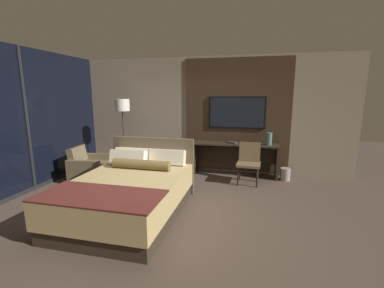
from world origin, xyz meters
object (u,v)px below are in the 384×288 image
Objects in this scene: desk at (235,153)px; vase_tall at (269,139)px; desk_chair at (249,159)px; waste_bin at (285,174)px; book at (232,142)px; bed at (129,193)px; armchair_by_window at (90,169)px; tv at (237,113)px; floor_lamp at (123,111)px.

vase_tall is at bearing -2.37° from desk.
waste_bin is at bearing 25.49° from desk_chair.
book is (-0.41, 0.49, 0.27)m from desk_chair.
bed reaches higher than book.
vase_tall is (2.27, 2.42, 0.57)m from bed.
desk is at bearing -78.05° from armchair_by_window.
desk is (1.51, 2.45, 0.18)m from bed.
tv is 1.53× the size of desk_chair.
waste_bin is (1.22, -0.16, -0.65)m from book.
desk reaches higher than waste_bin.
book is at bearing 177.14° from vase_tall.
tv is 4.79× the size of waste_bin.
floor_lamp reaches higher than bed.
vase_tall reaches higher than waste_bin.
bed is 2.57× the size of desk_chair.
bed is at bearing -133.22° from vase_tall.
waste_bin is (0.38, -0.12, -0.78)m from vase_tall.
desk is at bearing -7.74° from book.
bed is at bearing -119.88° from tv.
desk is at bearing 127.96° from desk_chair.
desk_chair is 0.70m from book.
book is at bearing 172.26° from desk.
vase_tall is (0.42, 0.45, 0.40)m from desk_chair.
desk_chair is 0.49× the size of floor_lamp.
armchair_by_window is at bearing -165.97° from desk_chair.
armchair_by_window is at bearing -166.89° from waste_bin.
vase_tall is at bearing 46.78° from bed.
tv is (-0.00, 0.19, 0.95)m from desk.
waste_bin is (0.81, 0.33, -0.38)m from desk_chair.
desk is 7.10× the size of waste_bin.
desk_chair reaches higher than waste_bin.
tv reaches higher than desk.
desk is at bearing 177.63° from vase_tall.
vase_tall is (0.76, -0.03, 0.39)m from desk.
floor_lamp is at bearing -40.43° from armchair_by_window.
floor_lamp is 2.72m from book.
floor_lamp is at bearing -173.96° from vase_tall.
tv is 4.77× the size of vase_tall.
tv is at bearing 90.00° from desk.
bed is 8.06× the size of waste_bin.
bed is at bearing -130.09° from desk_chair.
tv is at bearing 12.26° from floor_lamp.
floor_lamp is (-1.15, 2.05, 1.16)m from bed.
waste_bin is at bearing -17.43° from vase_tall.
desk is 1.22m from waste_bin.
floor_lamp is 6.39× the size of vase_tall.
desk is at bearing -90.00° from tv.
waste_bin is at bearing -7.60° from book.
tv is 1.57× the size of armchair_by_window.
vase_tall is (3.90, 1.12, 0.65)m from armchair_by_window.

